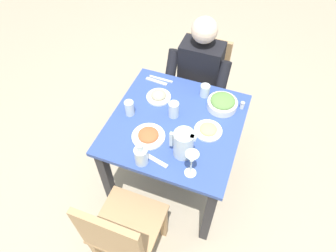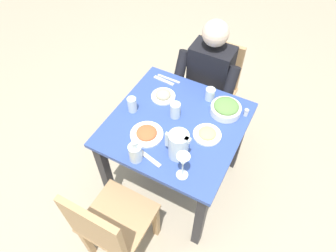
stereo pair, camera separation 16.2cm
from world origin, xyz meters
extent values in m
plane|color=tan|center=(0.00, 0.00, 0.00)|extent=(8.00, 8.00, 0.00)
cube|color=#334C99|center=(0.00, 0.00, 0.73)|extent=(0.85, 0.85, 0.03)
cube|color=#232328|center=(-0.37, -0.37, 0.36)|extent=(0.06, 0.06, 0.72)
cube|color=#232328|center=(0.37, -0.37, 0.36)|extent=(0.06, 0.06, 0.72)
cube|color=#232328|center=(-0.37, 0.37, 0.36)|extent=(0.06, 0.06, 0.72)
cube|color=#232328|center=(0.37, 0.37, 0.36)|extent=(0.06, 0.06, 0.72)
cube|color=tan|center=(-0.16, -0.80, 0.21)|extent=(0.04, 0.04, 0.43)
cube|color=tan|center=(0.18, -0.80, 0.21)|extent=(0.04, 0.04, 0.43)
cube|color=tan|center=(-0.16, -0.46, 0.21)|extent=(0.04, 0.04, 0.43)
cube|color=tan|center=(0.18, -0.46, 0.21)|extent=(0.04, 0.04, 0.43)
cube|color=tan|center=(0.01, -0.63, 0.44)|extent=(0.40, 0.40, 0.03)
cube|color=tan|center=(0.01, -0.81, 0.66)|extent=(0.38, 0.04, 0.42)
cube|color=tan|center=(0.25, 0.80, 0.21)|extent=(0.04, 0.04, 0.43)
cube|color=tan|center=(0.25, 0.46, 0.21)|extent=(0.04, 0.04, 0.43)
cube|color=tan|center=(-0.09, 0.46, 0.21)|extent=(0.04, 0.04, 0.43)
cube|color=tan|center=(0.08, 0.63, 0.44)|extent=(0.40, 0.40, 0.03)
cube|color=tan|center=(0.08, 0.81, 0.66)|extent=(0.38, 0.04, 0.42)
cube|color=black|center=(0.01, -0.60, 0.70)|extent=(0.32, 0.20, 0.50)
sphere|color=beige|center=(0.01, -0.60, 1.07)|extent=(0.19, 0.19, 0.19)
cylinder|color=#2D3342|center=(-0.08, -0.41, 0.42)|extent=(0.11, 0.38, 0.11)
cylinder|color=#2D3342|center=(-0.08, -0.22, 0.23)|extent=(0.10, 0.10, 0.45)
cylinder|color=black|center=(-0.19, -0.46, 0.73)|extent=(0.08, 0.23, 0.37)
cylinder|color=#2D3342|center=(0.09, -0.41, 0.42)|extent=(0.11, 0.38, 0.11)
cylinder|color=#2D3342|center=(0.09, -0.22, 0.23)|extent=(0.10, 0.10, 0.45)
cylinder|color=black|center=(0.21, -0.46, 0.73)|extent=(0.08, 0.23, 0.37)
cylinder|color=silver|center=(-0.12, 0.22, 0.84)|extent=(0.12, 0.12, 0.19)
cube|color=silver|center=(-0.05, 0.22, 0.85)|extent=(0.02, 0.02, 0.11)
cube|color=silver|center=(-0.18, 0.22, 0.93)|extent=(0.04, 0.03, 0.02)
cylinder|color=white|center=(-0.25, -0.24, 0.78)|extent=(0.20, 0.20, 0.05)
ellipsoid|color=#608E47|center=(-0.25, -0.24, 0.81)|extent=(0.17, 0.17, 0.06)
cylinder|color=white|center=(0.19, -0.17, 0.75)|extent=(0.17, 0.17, 0.01)
ellipsoid|color=#B7AD89|center=(0.19, -0.17, 0.77)|extent=(0.11, 0.11, 0.05)
cylinder|color=white|center=(0.12, 0.18, 0.75)|extent=(0.21, 0.21, 0.01)
ellipsoid|color=#CC5B33|center=(0.12, 0.18, 0.77)|extent=(0.13, 0.13, 0.04)
cylinder|color=white|center=(-0.22, 0.00, 0.75)|extent=(0.18, 0.18, 0.01)
ellipsoid|color=#E0C670|center=(-0.22, 0.00, 0.77)|extent=(0.11, 0.11, 0.04)
cylinder|color=silver|center=(0.03, -0.05, 0.80)|extent=(0.07, 0.07, 0.11)
cylinder|color=silver|center=(0.31, 0.04, 0.80)|extent=(0.06, 0.06, 0.11)
cylinder|color=silver|center=(-0.11, -0.31, 0.79)|extent=(0.07, 0.07, 0.09)
cylinder|color=silver|center=(-0.21, 0.34, 0.75)|extent=(0.07, 0.07, 0.01)
cylinder|color=silver|center=(-0.21, 0.34, 0.80)|extent=(0.01, 0.01, 0.10)
cone|color=silver|center=(-0.21, 0.34, 0.90)|extent=(0.08, 0.08, 0.09)
cylinder|color=silver|center=(0.08, 0.36, 0.81)|extent=(0.08, 0.08, 0.12)
cylinder|color=#993333|center=(0.08, 0.36, 0.78)|extent=(0.07, 0.07, 0.07)
cylinder|color=silver|center=(0.08, 0.36, 0.89)|extent=(0.03, 0.03, 0.04)
cylinder|color=white|center=(-0.38, -0.28, 0.77)|extent=(0.03, 0.03, 0.04)
cylinder|color=#B2B2B7|center=(-0.38, -0.28, 0.80)|extent=(0.03, 0.03, 0.01)
cube|color=silver|center=(0.01, 0.33, 0.75)|extent=(0.17, 0.06, 0.01)
cube|color=silver|center=(0.24, -0.36, 0.75)|extent=(0.19, 0.02, 0.01)
cube|color=silver|center=(0.27, -0.32, 0.75)|extent=(0.17, 0.04, 0.01)
camera|label=1|loc=(-0.41, 1.22, 2.26)|focal=32.13mm
camera|label=2|loc=(-0.55, 1.15, 2.26)|focal=32.13mm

